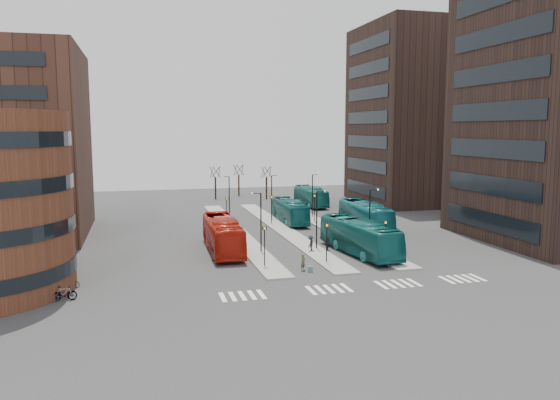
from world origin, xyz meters
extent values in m
plane|color=#2C2C2F|center=(0.00, 0.00, 0.00)|extent=(160.00, 160.00, 0.00)
cube|color=gray|center=(-4.00, 30.00, 0.07)|extent=(2.50, 45.00, 0.15)
cube|color=gray|center=(2.00, 30.00, 0.07)|extent=(2.50, 45.00, 0.15)
cube|color=gray|center=(8.00, 30.00, 0.07)|extent=(2.50, 45.00, 0.15)
cube|color=#1F1B95|center=(-0.87, 9.32, 0.27)|extent=(0.52, 0.46, 0.54)
imported|color=#AF1A0D|center=(-7.14, 19.50, 1.76)|extent=(3.26, 12.72, 3.53)
imported|color=#135F5C|center=(6.14, 14.94, 1.76)|extent=(4.28, 12.85, 3.51)
imported|color=#125B5C|center=(4.37, 34.75, 1.55)|extent=(2.89, 11.22, 3.11)
imported|color=#166871|center=(12.15, 27.36, 1.76)|extent=(3.50, 12.72, 3.51)
imported|color=#156964|center=(12.08, 49.58, 1.57)|extent=(2.65, 11.30, 3.15)
imported|color=#4D4A2E|center=(-1.34, 9.94, 0.78)|extent=(0.68, 0.64, 1.56)
imported|color=black|center=(-8.57, 15.89, 0.88)|extent=(0.91, 0.74, 1.77)
imported|color=black|center=(3.45, 16.82, 0.75)|extent=(0.40, 0.89, 1.49)
imported|color=black|center=(1.62, 16.98, 0.86)|extent=(1.17, 1.28, 1.72)
imported|color=gray|center=(-21.00, 6.16, 0.48)|extent=(1.91, 0.96, 0.96)
imported|color=gray|center=(-21.00, 6.14, 0.55)|extent=(1.86, 0.61, 1.10)
imported|color=gray|center=(-21.00, 9.58, 0.43)|extent=(1.73, 1.03, 0.86)
cube|color=silver|center=(-9.50, 4.00, 0.01)|extent=(0.35, 2.40, 0.01)
cube|color=silver|center=(-8.75, 4.00, 0.01)|extent=(0.35, 2.40, 0.01)
cube|color=silver|center=(-8.00, 4.00, 0.01)|extent=(0.35, 2.40, 0.01)
cube|color=silver|center=(-7.25, 4.00, 0.01)|extent=(0.35, 2.40, 0.01)
cube|color=silver|center=(-6.50, 4.00, 0.01)|extent=(0.35, 2.40, 0.01)
cube|color=silver|center=(-2.50, 4.00, 0.01)|extent=(0.35, 2.40, 0.01)
cube|color=silver|center=(-1.75, 4.00, 0.01)|extent=(0.35, 2.40, 0.01)
cube|color=silver|center=(-1.00, 4.00, 0.01)|extent=(0.35, 2.40, 0.01)
cube|color=silver|center=(-0.25, 4.00, 0.01)|extent=(0.35, 2.40, 0.01)
cube|color=silver|center=(0.50, 4.00, 0.01)|extent=(0.35, 2.40, 0.01)
cube|color=silver|center=(3.50, 4.00, 0.01)|extent=(0.35, 2.40, 0.01)
cube|color=silver|center=(4.25, 4.00, 0.01)|extent=(0.35, 2.40, 0.01)
cube|color=silver|center=(5.00, 4.00, 0.01)|extent=(0.35, 2.40, 0.01)
cube|color=silver|center=(5.75, 4.00, 0.01)|extent=(0.35, 2.40, 0.01)
cube|color=silver|center=(6.50, 4.00, 0.01)|extent=(0.35, 2.40, 0.01)
cube|color=silver|center=(9.50, 4.00, 0.01)|extent=(0.35, 2.40, 0.01)
cube|color=silver|center=(10.25, 4.00, 0.01)|extent=(0.35, 2.40, 0.01)
cube|color=silver|center=(11.00, 4.00, 0.01)|extent=(0.35, 2.40, 0.01)
cube|color=silver|center=(11.75, 4.00, 0.01)|extent=(0.35, 2.40, 0.01)
cube|color=silver|center=(12.50, 4.00, 0.01)|extent=(0.35, 2.40, 0.01)
cube|color=black|center=(21.94, 16.00, 2.50)|extent=(0.12, 16.00, 2.00)
cube|color=black|center=(21.94, 16.00, 6.50)|extent=(0.12, 16.00, 2.00)
cube|color=black|center=(21.94, 16.00, 10.50)|extent=(0.12, 16.00, 2.00)
cube|color=black|center=(21.94, 16.00, 14.50)|extent=(0.12, 16.00, 2.00)
cube|color=black|center=(21.94, 16.00, 18.50)|extent=(0.12, 16.00, 2.00)
cube|color=black|center=(21.94, 16.00, 22.50)|extent=(0.12, 16.00, 2.00)
cube|color=black|center=(32.00, 50.00, 15.00)|extent=(20.00, 20.00, 30.00)
cube|color=black|center=(21.94, 50.00, 2.50)|extent=(0.12, 16.00, 2.00)
cube|color=black|center=(21.94, 50.00, 6.50)|extent=(0.12, 16.00, 2.00)
cube|color=black|center=(21.94, 50.00, 10.50)|extent=(0.12, 16.00, 2.00)
cube|color=black|center=(21.94, 50.00, 14.50)|extent=(0.12, 16.00, 2.00)
cube|color=black|center=(21.94, 50.00, 18.50)|extent=(0.12, 16.00, 2.00)
cube|color=black|center=(21.94, 50.00, 22.50)|extent=(0.12, 16.00, 2.00)
cube|color=black|center=(21.94, 50.00, 26.50)|extent=(0.12, 16.00, 2.00)
cylinder|color=black|center=(-4.40, 12.00, 1.90)|extent=(0.10, 0.10, 3.50)
cube|color=black|center=(-4.40, 12.00, 3.65)|extent=(0.45, 0.10, 0.30)
cube|color=yellow|center=(-4.40, 11.94, 3.65)|extent=(0.20, 0.02, 0.20)
cylinder|color=black|center=(-4.40, 34.00, 1.90)|extent=(0.10, 0.10, 3.50)
cube|color=black|center=(-4.40, 34.00, 3.65)|extent=(0.45, 0.10, 0.30)
cube|color=yellow|center=(-4.40, 33.94, 3.65)|extent=(0.20, 0.02, 0.20)
cylinder|color=black|center=(1.60, 12.00, 1.90)|extent=(0.10, 0.10, 3.50)
cube|color=black|center=(1.60, 12.00, 3.65)|extent=(0.45, 0.10, 0.30)
cube|color=yellow|center=(1.60, 11.94, 3.65)|extent=(0.20, 0.02, 0.20)
cylinder|color=black|center=(1.60, 34.00, 1.90)|extent=(0.10, 0.10, 3.50)
cube|color=black|center=(1.60, 34.00, 3.65)|extent=(0.45, 0.10, 0.30)
cube|color=yellow|center=(1.60, 33.94, 3.65)|extent=(0.20, 0.02, 0.20)
cylinder|color=black|center=(7.60, 12.00, 1.90)|extent=(0.10, 0.10, 3.50)
cube|color=black|center=(7.60, 12.00, 3.65)|extent=(0.45, 0.10, 0.30)
cube|color=yellow|center=(7.60, 11.94, 3.65)|extent=(0.20, 0.02, 0.20)
cylinder|color=black|center=(7.60, 34.00, 1.90)|extent=(0.10, 0.10, 3.50)
cube|color=black|center=(7.60, 34.00, 3.65)|extent=(0.45, 0.10, 0.30)
cube|color=yellow|center=(7.60, 33.94, 3.65)|extent=(0.20, 0.02, 0.20)
cylinder|color=black|center=(-3.40, 18.00, 3.15)|extent=(0.14, 0.14, 6.00)
cylinder|color=black|center=(-3.85, 18.00, 6.15)|extent=(0.90, 0.08, 0.08)
sphere|color=silver|center=(-4.30, 18.00, 6.15)|extent=(0.24, 0.24, 0.24)
cylinder|color=black|center=(-3.40, 38.00, 3.15)|extent=(0.14, 0.14, 6.00)
cylinder|color=black|center=(-3.85, 38.00, 6.15)|extent=(0.90, 0.08, 0.08)
sphere|color=silver|center=(-4.30, 38.00, 6.15)|extent=(0.24, 0.24, 0.24)
cylinder|color=black|center=(2.60, 18.00, 3.15)|extent=(0.14, 0.14, 6.00)
cylinder|color=black|center=(3.05, 18.00, 6.15)|extent=(0.90, 0.08, 0.08)
sphere|color=silver|center=(3.50, 18.00, 6.15)|extent=(0.24, 0.24, 0.24)
cylinder|color=black|center=(2.60, 38.00, 3.15)|extent=(0.14, 0.14, 6.00)
cylinder|color=black|center=(3.05, 38.00, 6.15)|extent=(0.90, 0.08, 0.08)
sphere|color=silver|center=(3.50, 38.00, 6.15)|extent=(0.24, 0.24, 0.24)
cylinder|color=black|center=(8.60, 18.00, 3.15)|extent=(0.14, 0.14, 6.00)
cylinder|color=black|center=(9.05, 18.00, 6.15)|extent=(0.90, 0.08, 0.08)
sphere|color=silver|center=(9.50, 18.00, 6.15)|extent=(0.24, 0.24, 0.24)
cylinder|color=black|center=(8.60, 38.00, 3.15)|extent=(0.14, 0.14, 6.00)
cylinder|color=black|center=(9.05, 38.00, 6.15)|extent=(0.90, 0.08, 0.08)
sphere|color=silver|center=(9.50, 38.00, 6.15)|extent=(0.24, 0.24, 0.24)
cylinder|color=black|center=(-2.00, 62.00, 2.00)|extent=(0.30, 0.30, 4.00)
cylinder|color=black|center=(-1.30, 62.00, 4.90)|extent=(0.10, 1.56, 1.95)
cylinder|color=black|center=(-1.78, 62.67, 4.90)|extent=(1.48, 0.59, 1.97)
cylinder|color=black|center=(-2.57, 62.41, 4.90)|extent=(0.90, 1.31, 1.99)
cylinder|color=black|center=(-2.57, 61.59, 4.90)|extent=(0.89, 1.31, 1.99)
cylinder|color=black|center=(-1.79, 61.33, 4.90)|extent=(1.48, 0.58, 1.97)
cylinder|color=black|center=(3.00, 66.00, 2.00)|extent=(0.30, 0.30, 4.00)
cylinder|color=black|center=(3.70, 66.00, 4.90)|extent=(0.10, 1.56, 1.95)
cylinder|color=black|center=(3.22, 66.67, 4.90)|extent=(1.48, 0.59, 1.97)
cylinder|color=black|center=(2.43, 66.41, 4.90)|extent=(0.90, 1.31, 1.99)
cylinder|color=black|center=(2.43, 65.59, 4.90)|extent=(0.89, 1.31, 1.99)
cylinder|color=black|center=(3.21, 65.33, 4.90)|extent=(1.48, 0.58, 1.97)
cylinder|color=black|center=(7.00, 60.00, 2.00)|extent=(0.30, 0.30, 4.00)
cylinder|color=black|center=(7.70, 60.00, 4.90)|extent=(0.10, 1.56, 1.95)
cylinder|color=black|center=(7.22, 60.67, 4.90)|extent=(1.48, 0.59, 1.97)
cylinder|color=black|center=(6.43, 60.41, 4.90)|extent=(0.90, 1.31, 1.99)
cylinder|color=black|center=(6.43, 59.59, 4.90)|extent=(0.89, 1.31, 1.99)
cylinder|color=black|center=(7.21, 59.33, 4.90)|extent=(1.48, 0.58, 1.97)
camera|label=1|loc=(-15.35, -35.70, 12.64)|focal=35.00mm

